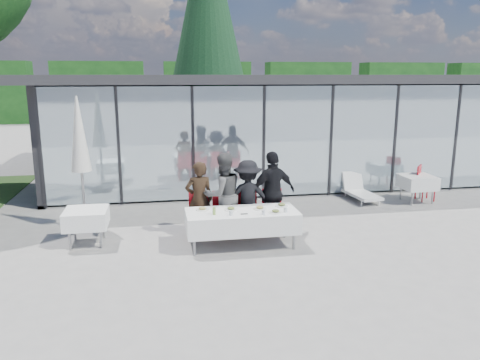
% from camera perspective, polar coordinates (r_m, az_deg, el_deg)
% --- Properties ---
extents(ground, '(90.00, 90.00, 0.00)m').
position_cam_1_polar(ground, '(9.31, 2.07, -9.00)').
color(ground, gray).
rests_on(ground, ground).
extents(pavilion, '(14.80, 8.80, 3.44)m').
position_cam_1_polar(pavilion, '(17.11, 3.04, 8.35)').
color(pavilion, gray).
rests_on(pavilion, ground).
extents(treeline, '(62.50, 2.00, 4.40)m').
position_cam_1_polar(treeline, '(36.48, -10.39, 10.56)').
color(treeline, '#123913').
rests_on(treeline, ground).
extents(dining_table, '(2.26, 0.96, 0.75)m').
position_cam_1_polar(dining_table, '(9.54, 0.24, -5.02)').
color(dining_table, white).
rests_on(dining_table, ground).
extents(diner_a, '(0.67, 0.67, 1.66)m').
position_cam_1_polar(diner_a, '(10.08, -4.99, -2.37)').
color(diner_a, '#302115').
rests_on(diner_a, ground).
extents(diner_chair_a, '(0.44, 0.44, 0.97)m').
position_cam_1_polar(diner_chair_a, '(10.15, -4.96, -3.97)').
color(diner_chair_a, '#BA0C16').
rests_on(diner_chair_a, ground).
extents(diner_b, '(1.11, 1.11, 1.83)m').
position_cam_1_polar(diner_b, '(10.11, -2.08, -1.78)').
color(diner_b, '#535353').
rests_on(diner_b, ground).
extents(diner_chair_b, '(0.44, 0.44, 0.97)m').
position_cam_1_polar(diner_chair_b, '(10.20, -2.06, -3.84)').
color(diner_chair_b, '#BA0C16').
rests_on(diner_chair_b, ground).
extents(diner_c, '(1.14, 1.14, 1.65)m').
position_cam_1_polar(diner_c, '(10.22, 0.94, -2.14)').
color(diner_c, black).
rests_on(diner_c, ground).
extents(diner_chair_c, '(0.44, 0.44, 0.97)m').
position_cam_1_polar(diner_chair_c, '(10.29, 0.94, -3.69)').
color(diner_chair_c, '#BA0C16').
rests_on(diner_chair_c, ground).
extents(diner_d, '(1.31, 1.31, 1.83)m').
position_cam_1_polar(diner_d, '(10.32, 4.02, -1.52)').
color(diner_d, black).
rests_on(diner_d, ground).
extents(diner_chair_d, '(0.44, 0.44, 0.97)m').
position_cam_1_polar(diner_chair_d, '(10.41, 4.00, -3.53)').
color(diner_chair_d, '#BA0C16').
rests_on(diner_chair_d, ground).
extents(plate_a, '(0.28, 0.28, 0.07)m').
position_cam_1_polar(plate_a, '(9.56, -4.58, -3.53)').
color(plate_a, white).
rests_on(plate_a, dining_table).
extents(plate_b, '(0.28, 0.28, 0.07)m').
position_cam_1_polar(plate_b, '(9.54, -1.11, -3.53)').
color(plate_b, white).
rests_on(plate_b, dining_table).
extents(plate_c, '(0.28, 0.28, 0.07)m').
position_cam_1_polar(plate_c, '(9.61, 2.43, -3.42)').
color(plate_c, white).
rests_on(plate_c, dining_table).
extents(plate_d, '(0.28, 0.28, 0.07)m').
position_cam_1_polar(plate_d, '(9.85, 5.10, -3.07)').
color(plate_d, white).
rests_on(plate_d, dining_table).
extents(plate_extra, '(0.28, 0.28, 0.07)m').
position_cam_1_polar(plate_extra, '(9.38, 4.37, -3.87)').
color(plate_extra, white).
rests_on(plate_extra, dining_table).
extents(juice_bottle, '(0.06, 0.06, 0.14)m').
position_cam_1_polar(juice_bottle, '(9.23, -3.17, -3.81)').
color(juice_bottle, '#82AA47').
rests_on(juice_bottle, dining_table).
extents(drinking_glasses, '(1.18, 0.16, 0.10)m').
position_cam_1_polar(drinking_glasses, '(9.25, 2.47, -3.90)').
color(drinking_glasses, silver).
rests_on(drinking_glasses, dining_table).
extents(folded_eyeglasses, '(0.14, 0.03, 0.01)m').
position_cam_1_polar(folded_eyeglasses, '(9.26, 0.51, -4.16)').
color(folded_eyeglasses, black).
rests_on(folded_eyeglasses, dining_table).
extents(spare_table_left, '(0.86, 0.86, 0.74)m').
position_cam_1_polar(spare_table_left, '(10.16, -18.24, -4.46)').
color(spare_table_left, white).
rests_on(spare_table_left, ground).
extents(spare_table_right, '(0.86, 0.86, 0.74)m').
position_cam_1_polar(spare_table_right, '(13.75, 20.81, -0.26)').
color(spare_table_right, white).
rests_on(spare_table_right, ground).
extents(spare_chair_a, '(0.62, 0.62, 0.97)m').
position_cam_1_polar(spare_chair_a, '(14.02, 21.36, -0.14)').
color(spare_chair_a, '#BA0C16').
rests_on(spare_chair_a, ground).
extents(spare_chair_b, '(0.49, 0.49, 0.97)m').
position_cam_1_polar(spare_chair_b, '(14.16, 12.53, 0.56)').
color(spare_chair_b, '#BA0C16').
rests_on(spare_chair_b, ground).
extents(market_umbrella, '(0.50, 0.50, 3.00)m').
position_cam_1_polar(market_umbrella, '(10.89, -18.96, 4.28)').
color(market_umbrella, black).
rests_on(market_umbrella, ground).
extents(lounger, '(0.74, 1.39, 0.72)m').
position_cam_1_polar(lounger, '(13.60, 14.30, -1.23)').
color(lounger, white).
rests_on(lounger, ground).
extents(conifer_tree, '(4.00, 4.00, 10.50)m').
position_cam_1_polar(conifer_tree, '(21.73, -3.97, 19.41)').
color(conifer_tree, '#382316').
rests_on(conifer_tree, ground).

